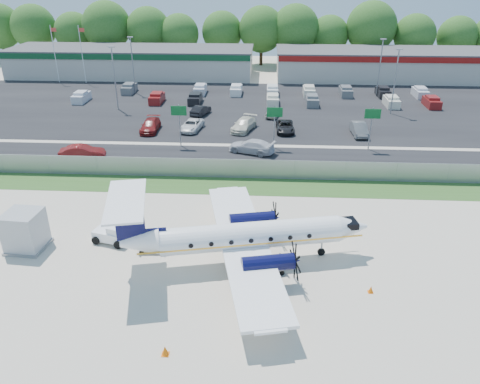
# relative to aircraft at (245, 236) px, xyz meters

# --- Properties ---
(ground) EXTENTS (170.00, 170.00, 0.00)m
(ground) POSITION_rel_aircraft_xyz_m (-0.75, 0.81, -2.18)
(ground) COLOR beige
(ground) RESTS_ON ground
(grass_verge) EXTENTS (170.00, 4.00, 0.02)m
(grass_verge) POSITION_rel_aircraft_xyz_m (-0.75, 12.81, -2.18)
(grass_verge) COLOR #2D561E
(grass_verge) RESTS_ON ground
(access_road) EXTENTS (170.00, 8.00, 0.02)m
(access_road) POSITION_rel_aircraft_xyz_m (-0.75, 19.81, -2.17)
(access_road) COLOR black
(access_road) RESTS_ON ground
(parking_lot) EXTENTS (170.00, 32.00, 0.02)m
(parking_lot) POSITION_rel_aircraft_xyz_m (-0.75, 40.81, -2.17)
(parking_lot) COLOR black
(parking_lot) RESTS_ON ground
(perimeter_fence) EXTENTS (120.00, 0.06, 1.99)m
(perimeter_fence) POSITION_rel_aircraft_xyz_m (-0.75, 14.81, -1.18)
(perimeter_fence) COLOR gray
(perimeter_fence) RESTS_ON ground
(building_west) EXTENTS (46.40, 12.40, 5.24)m
(building_west) POSITION_rel_aircraft_xyz_m (-24.75, 62.79, 0.45)
(building_west) COLOR beige
(building_west) RESTS_ON ground
(building_east) EXTENTS (44.40, 12.40, 5.24)m
(building_east) POSITION_rel_aircraft_xyz_m (25.25, 62.79, 0.45)
(building_east) COLOR beige
(building_east) RESTS_ON ground
(sign_left) EXTENTS (1.80, 0.26, 5.00)m
(sign_left) POSITION_rel_aircraft_xyz_m (-8.75, 23.72, 1.43)
(sign_left) COLOR gray
(sign_left) RESTS_ON ground
(sign_mid) EXTENTS (1.80, 0.26, 5.00)m
(sign_mid) POSITION_rel_aircraft_xyz_m (2.25, 23.72, 1.43)
(sign_mid) COLOR gray
(sign_mid) RESTS_ON ground
(sign_right) EXTENTS (1.80, 0.26, 5.00)m
(sign_right) POSITION_rel_aircraft_xyz_m (13.25, 23.72, 1.43)
(sign_right) COLOR gray
(sign_right) RESTS_ON ground
(flagpole_west) EXTENTS (1.06, 0.12, 10.00)m
(flagpole_west) POSITION_rel_aircraft_xyz_m (-36.68, 55.81, 3.46)
(flagpole_west) COLOR white
(flagpole_west) RESTS_ON ground
(flagpole_east) EXTENTS (1.06, 0.12, 10.00)m
(flagpole_east) POSITION_rel_aircraft_xyz_m (-31.68, 55.81, 3.46)
(flagpole_east) COLOR white
(flagpole_east) RESTS_ON ground
(light_pole_nw) EXTENTS (0.90, 0.35, 9.09)m
(light_pole_nw) POSITION_rel_aircraft_xyz_m (-20.75, 38.81, 3.05)
(light_pole_nw) COLOR gray
(light_pole_nw) RESTS_ON ground
(light_pole_ne) EXTENTS (0.90, 0.35, 9.09)m
(light_pole_ne) POSITION_rel_aircraft_xyz_m (19.25, 38.81, 3.05)
(light_pole_ne) COLOR gray
(light_pole_ne) RESTS_ON ground
(light_pole_sw) EXTENTS (0.90, 0.35, 9.09)m
(light_pole_sw) POSITION_rel_aircraft_xyz_m (-20.75, 48.81, 3.05)
(light_pole_sw) COLOR gray
(light_pole_sw) RESTS_ON ground
(light_pole_se) EXTENTS (0.90, 0.35, 9.09)m
(light_pole_se) POSITION_rel_aircraft_xyz_m (19.25, 48.81, 3.05)
(light_pole_se) COLOR gray
(light_pole_se) RESTS_ON ground
(tree_line) EXTENTS (112.00, 6.00, 14.00)m
(tree_line) POSITION_rel_aircraft_xyz_m (-0.75, 74.81, -2.18)
(tree_line) COLOR #2A5C1B
(tree_line) RESTS_ON ground
(aircraft) EXTENTS (18.54, 18.16, 5.66)m
(aircraft) POSITION_rel_aircraft_xyz_m (0.00, 0.00, 0.00)
(aircraft) COLOR white
(aircraft) RESTS_ON ground
(pushback_tug) EXTENTS (3.02, 2.53, 1.45)m
(pushback_tug) POSITION_rel_aircraft_xyz_m (-10.26, 2.27, -1.49)
(pushback_tug) COLOR white
(pushback_tug) RESTS_ON ground
(baggage_cart_near) EXTENTS (1.96, 1.26, 0.99)m
(baggage_cart_near) POSITION_rel_aircraft_xyz_m (-7.09, 1.11, -1.72)
(baggage_cart_near) COLOR gray
(baggage_cart_near) RESTS_ON ground
(baggage_cart_far) EXTENTS (2.30, 1.81, 1.06)m
(baggage_cart_far) POSITION_rel_aircraft_xyz_m (1.76, -1.18, -1.69)
(baggage_cart_far) COLOR gray
(baggage_cart_far) RESTS_ON ground
(service_container) EXTENTS (2.90, 2.90, 3.00)m
(service_container) POSITION_rel_aircraft_xyz_m (-16.49, 0.98, -0.78)
(service_container) COLOR #ADB0B4
(service_container) RESTS_ON ground
(cone_nose) EXTENTS (0.35, 0.35, 0.49)m
(cone_nose) POSITION_rel_aircraft_xyz_m (8.36, -3.03, -1.95)
(cone_nose) COLOR orange
(cone_nose) RESTS_ON ground
(cone_port_wing) EXTENTS (0.42, 0.42, 0.60)m
(cone_port_wing) POSITION_rel_aircraft_xyz_m (-3.97, -9.18, -1.90)
(cone_port_wing) COLOR orange
(cone_port_wing) RESTS_ON ground
(cone_starboard_wing) EXTENTS (0.40, 0.40, 0.57)m
(cone_starboard_wing) POSITION_rel_aircraft_xyz_m (3.42, 5.45, -1.92)
(cone_starboard_wing) COLOR orange
(cone_starboard_wing) RESTS_ON ground
(road_car_west) EXTENTS (5.08, 2.49, 1.60)m
(road_car_west) POSITION_rel_aircraft_xyz_m (-18.80, 18.86, -2.18)
(road_car_west) COLOR maroon
(road_car_west) RESTS_ON ground
(road_car_mid) EXTENTS (5.71, 3.86, 1.54)m
(road_car_mid) POSITION_rel_aircraft_xyz_m (-0.30, 21.98, -2.18)
(road_car_mid) COLOR silver
(road_car_mid) RESTS_ON ground
(parked_car_a) EXTENTS (2.21, 5.18, 1.49)m
(parked_car_a) POSITION_rel_aircraft_xyz_m (-13.58, 29.00, -2.18)
(parked_car_a) COLOR maroon
(parked_car_a) RESTS_ON ground
(parked_car_b) EXTENTS (3.03, 5.13, 1.34)m
(parked_car_b) POSITION_rel_aircraft_xyz_m (-8.31, 29.64, -2.18)
(parked_car_b) COLOR silver
(parked_car_b) RESTS_ON ground
(parked_car_c) EXTENTS (3.67, 5.71, 1.54)m
(parked_car_c) POSITION_rel_aircraft_xyz_m (-1.56, 29.99, -2.18)
(parked_car_c) COLOR beige
(parked_car_c) RESTS_ON ground
(parked_car_d) EXTENTS (2.36, 4.87, 1.34)m
(parked_car_d) POSITION_rel_aircraft_xyz_m (3.75, 29.76, -2.18)
(parked_car_d) COLOR black
(parked_car_d) RESTS_ON ground
(parked_car_e) EXTENTS (1.83, 4.82, 1.57)m
(parked_car_e) POSITION_rel_aircraft_xyz_m (13.01, 28.97, -2.18)
(parked_car_e) COLOR #595B5E
(parked_car_e) RESTS_ON ground
(parked_car_f) EXTENTS (2.71, 4.51, 1.40)m
(parked_car_f) POSITION_rel_aircraft_xyz_m (-8.05, 36.50, -2.18)
(parked_car_f) COLOR black
(parked_car_f) RESTS_ON ground
(parked_car_g) EXTENTS (2.51, 4.30, 1.37)m
(parked_car_g) POSITION_rel_aircraft_xyz_m (2.26, 36.41, -2.18)
(parked_car_g) COLOR beige
(parked_car_g) RESTS_ON ground
(far_parking_rows) EXTENTS (56.00, 10.00, 1.60)m
(far_parking_rows) POSITION_rel_aircraft_xyz_m (-0.75, 45.81, -2.18)
(far_parking_rows) COLOR gray
(far_parking_rows) RESTS_ON ground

